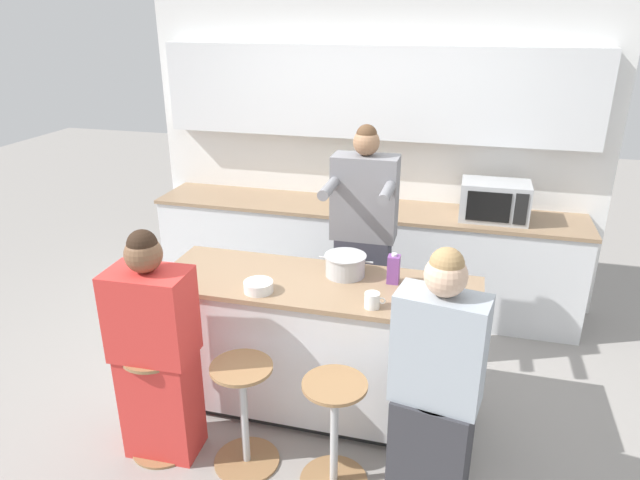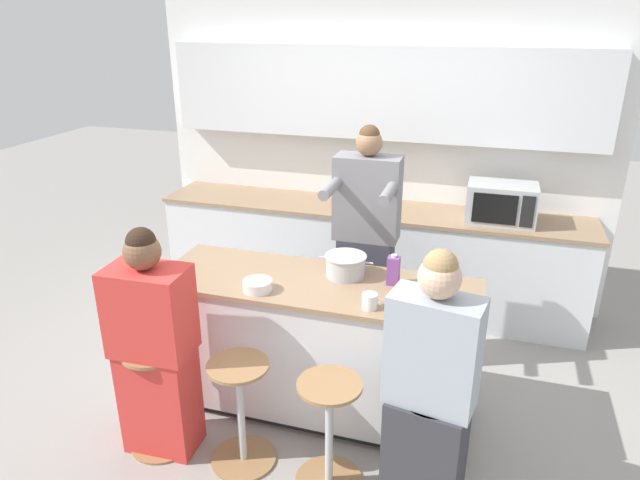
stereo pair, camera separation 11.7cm
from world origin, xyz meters
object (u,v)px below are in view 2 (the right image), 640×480
at_px(bar_stool_center_right, 329,433).
at_px(fruit_bowl, 258,285).
at_px(juice_carton, 393,270).
at_px(bar_stool_rightmost, 429,447).
at_px(person_wrapped_blanket, 155,350).
at_px(microwave, 501,203).
at_px(person_cooking, 365,254).
at_px(person_seated_near, 429,399).
at_px(potted_plant, 349,191).
at_px(bar_stool_leftmost, 157,397).
at_px(coffee_cup_near, 436,288).
at_px(bar_stool_center_left, 241,412).
at_px(cooking_pot, 346,265).
at_px(kitchen_island, 317,345).
at_px(coffee_cup_far, 370,301).

relative_size(bar_stool_center_right, fruit_bowl, 3.78).
distance_m(fruit_bowl, juice_carton, 0.82).
distance_m(bar_stool_rightmost, person_wrapped_blanket, 1.59).
distance_m(bar_stool_rightmost, microwave, 2.19).
relative_size(person_cooking, microwave, 3.38).
xyz_separation_m(bar_stool_rightmost, person_seated_near, (-0.02, -0.04, 0.33)).
relative_size(bar_stool_rightmost, potted_plant, 2.78).
distance_m(bar_stool_leftmost, coffee_cup_near, 1.75).
relative_size(person_cooking, fruit_bowl, 10.18).
bearing_deg(bar_stool_rightmost, fruit_bowl, 161.27).
relative_size(person_cooking, potted_plant, 7.48).
distance_m(bar_stool_center_left, fruit_bowl, 0.72).
relative_size(coffee_cup_near, potted_plant, 0.46).
relative_size(bar_stool_rightmost, juice_carton, 3.44).
distance_m(cooking_pot, fruit_bowl, 0.57).
height_order(bar_stool_leftmost, fruit_bowl, fruit_bowl).
bearing_deg(potted_plant, bar_stool_rightmost, -64.97).
relative_size(person_cooking, cooking_pot, 5.13).
bearing_deg(cooking_pot, bar_stool_center_right, -81.10).
distance_m(kitchen_island, coffee_cup_near, 0.87).
relative_size(person_seated_near, fruit_bowl, 8.44).
xyz_separation_m(person_seated_near, potted_plant, (-0.96, 2.13, 0.36)).
relative_size(coffee_cup_near, juice_carton, 0.57).
xyz_separation_m(coffee_cup_near, coffee_cup_far, (-0.33, -0.27, -0.00)).
bearing_deg(fruit_bowl, person_wrapped_blanket, -138.57).
relative_size(fruit_bowl, juice_carton, 0.91).
distance_m(coffee_cup_far, microwave, 1.83).
bearing_deg(person_wrapped_blanket, potted_plant, 72.56).
distance_m(bar_stool_center_right, fruit_bowl, 0.92).
height_order(juice_carton, microwave, microwave).
distance_m(person_seated_near, juice_carton, 0.87).
bearing_deg(bar_stool_leftmost, juice_carton, 30.68).
height_order(kitchen_island, bar_stool_leftmost, kitchen_island).
relative_size(person_seated_near, potted_plant, 6.20).
xyz_separation_m(kitchen_island, juice_carton, (0.45, 0.11, 0.54)).
bearing_deg(bar_stool_rightmost, cooking_pot, 131.96).
relative_size(bar_stool_center_right, microwave, 1.26).
xyz_separation_m(bar_stool_center_left, person_cooking, (0.43, 1.20, 0.53)).
bearing_deg(kitchen_island, juice_carton, 14.14).
xyz_separation_m(bar_stool_leftmost, coffee_cup_near, (1.50, 0.66, 0.62)).
relative_size(bar_stool_center_left, coffee_cup_near, 6.02).
bearing_deg(cooking_pot, person_cooking, 86.74).
xyz_separation_m(fruit_bowl, juice_carton, (0.75, 0.32, 0.06)).
distance_m(coffee_cup_far, juice_carton, 0.35).
bearing_deg(bar_stool_center_left, juice_carton, 45.28).
distance_m(person_cooking, person_seated_near, 1.37).
distance_m(person_seated_near, fruit_bowl, 1.18).
bearing_deg(microwave, bar_stool_center_left, -122.30).
height_order(person_cooking, potted_plant, person_cooking).
distance_m(bar_stool_leftmost, bar_stool_center_left, 0.53).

